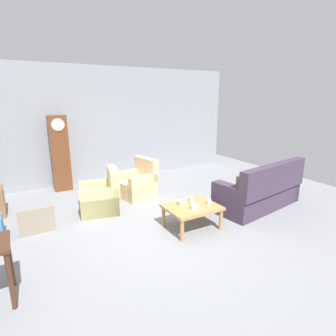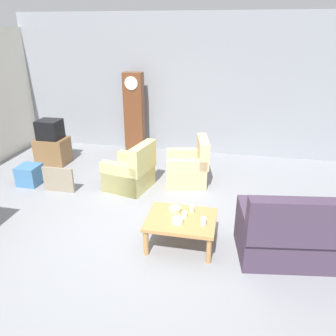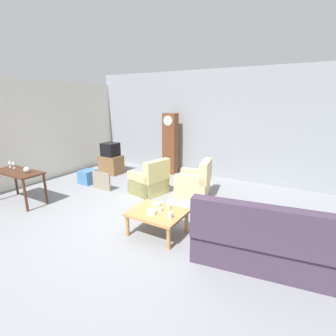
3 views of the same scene
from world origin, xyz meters
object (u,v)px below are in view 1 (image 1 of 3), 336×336
grandfather_clock (60,153)px  cup_white_porcelain (193,203)px  bowl_shallow_green (182,203)px  couch_floral (260,192)px  framed_picture_leaning (37,221)px  armchair_olive_near (101,198)px  bowl_white_stacked (195,207)px  armchair_olive_far (138,184)px  cup_cream_tall (191,199)px  coffee_table_wood (192,209)px  cup_blue_rimmed (209,202)px

grandfather_clock → cup_white_porcelain: 3.86m
bowl_shallow_green → grandfather_clock: bearing=115.8°
couch_floral → framed_picture_leaning: couch_floral is taller
armchair_olive_near → bowl_white_stacked: armchair_olive_near is taller
couch_floral → armchair_olive_far: bearing=135.9°
framed_picture_leaning → cup_cream_tall: (2.65, -0.96, 0.23)m
grandfather_clock → cup_white_porcelain: (1.75, -3.40, -0.51)m
armchair_olive_far → framed_picture_leaning: 2.49m
armchair_olive_near → grandfather_clock: (-0.47, 1.87, 0.67)m
grandfather_clock → framed_picture_leaning: 2.53m
couch_floral → bowl_white_stacked: couch_floral is taller
couch_floral → bowl_white_stacked: (-1.88, -0.18, 0.11)m
couch_floral → cup_white_porcelain: 1.81m
armchair_olive_far → coffee_table_wood: size_ratio=0.96×
armchair_olive_near → cup_cream_tall: (1.36, -1.37, 0.17)m
bowl_white_stacked → bowl_shallow_green: 0.29m
bowl_white_stacked → cup_cream_tall: bearing=65.7°
couch_floral → bowl_shallow_green: bearing=177.0°
armchair_olive_far → coffee_table_wood: bearing=-84.5°
cup_white_porcelain → bowl_shallow_green: 0.19m
bowl_white_stacked → bowl_shallow_green: bowl_white_stacked is taller
armchair_olive_near → coffee_table_wood: bearing=-51.9°
cup_cream_tall → bowl_shallow_green: (-0.24, -0.05, -0.01)m
armchair_olive_far → cup_white_porcelain: armchair_olive_far is taller
couch_floral → bowl_white_stacked: 1.89m
cup_white_porcelain → cup_blue_rimmed: size_ratio=0.77×
armchair_olive_near → armchair_olive_far: bearing=23.6°
bowl_shallow_green → cup_blue_rimmed: bearing=-29.5°
armchair_olive_far → cup_blue_rimmed: armchair_olive_far is taller
coffee_table_wood → framed_picture_leaning: bearing=155.3°
coffee_table_wood → cup_blue_rimmed: cup_blue_rimmed is taller
framed_picture_leaning → bowl_shallow_green: size_ratio=3.49×
grandfather_clock → cup_cream_tall: grandfather_clock is taller
coffee_table_wood → cup_white_porcelain: bearing=48.2°
couch_floral → armchair_olive_far: size_ratio=2.38×
couch_floral → coffee_table_wood: couch_floral is taller
grandfather_clock → cup_blue_rimmed: size_ratio=19.59×
armchair_olive_near → grandfather_clock: size_ratio=0.48×
cup_cream_tall → cup_blue_rimmed: bearing=-56.7°
framed_picture_leaning → couch_floral: bearing=-14.3°
armchair_olive_far → coffee_table_wood: (0.19, -2.03, 0.06)m
couch_floral → bowl_shallow_green: 1.98m
armchair_olive_far → framed_picture_leaning: bearing=-159.5°
grandfather_clock → couch_floral: bearing=-43.6°
couch_floral → armchair_olive_far: (-2.05, 1.98, -0.05)m
armchair_olive_near → grandfather_clock: 2.04m
framed_picture_leaning → cup_white_porcelain: (2.57, -1.12, 0.23)m
cup_cream_tall → bowl_white_stacked: 0.37m
cup_white_porcelain → framed_picture_leaning: bearing=156.5°
cup_cream_tall → bowl_shallow_green: 0.25m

